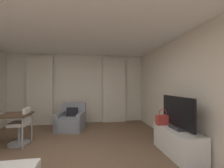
% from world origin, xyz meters
% --- Properties ---
extents(ground_plane, '(12.00, 12.00, 0.00)m').
position_xyz_m(ground_plane, '(0.00, 0.00, 0.00)').
color(ground_plane, brown).
extents(wall_window, '(5.12, 0.06, 2.60)m').
position_xyz_m(wall_window, '(0.00, 3.03, 1.30)').
color(wall_window, beige).
rests_on(wall_window, ground).
extents(wall_right, '(0.06, 6.12, 2.60)m').
position_xyz_m(wall_right, '(2.53, 0.00, 1.30)').
color(wall_right, beige).
rests_on(wall_right, ground).
extents(ceiling, '(5.12, 6.12, 0.06)m').
position_xyz_m(ceiling, '(0.00, 0.00, 2.63)').
color(ceiling, white).
rests_on(ceiling, wall_left).
extents(curtain_left_panel, '(0.90, 0.06, 2.50)m').
position_xyz_m(curtain_left_panel, '(-1.38, 2.90, 1.25)').
color(curtain_left_panel, beige).
rests_on(curtain_left_panel, ground).
extents(curtain_right_panel, '(0.90, 0.06, 2.50)m').
position_xyz_m(curtain_right_panel, '(1.38, 2.90, 1.25)').
color(curtain_right_panel, beige).
rests_on(curtain_right_panel, ground).
extents(armchair, '(0.97, 0.98, 0.83)m').
position_xyz_m(armchair, '(-0.19, 2.19, 0.28)').
color(armchair, gray).
rests_on(armchair, ground).
extents(desk_chair, '(0.48, 0.48, 0.88)m').
position_xyz_m(desk_chair, '(-1.28, 1.17, 0.39)').
color(desk_chair, gray).
rests_on(desk_chair, ground).
extents(tv_console, '(0.52, 1.14, 0.53)m').
position_xyz_m(tv_console, '(2.20, 0.05, 0.26)').
color(tv_console, white).
rests_on(tv_console, ground).
extents(tv_flatscreen, '(0.20, 1.05, 0.68)m').
position_xyz_m(tv_flatscreen, '(2.20, 0.05, 0.85)').
color(tv_flatscreen, '#333338').
rests_on(tv_flatscreen, tv_console).
extents(handbag_primary, '(0.30, 0.14, 0.37)m').
position_xyz_m(handbag_primary, '(2.07, 0.42, 0.65)').
color(handbag_primary, '#B73833').
rests_on(handbag_primary, tv_console).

